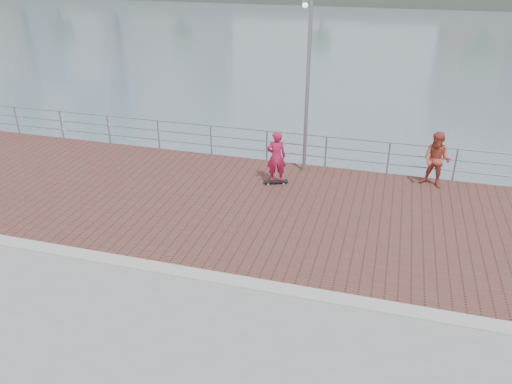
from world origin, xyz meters
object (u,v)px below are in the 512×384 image
(bystander, at_px, (436,160))
(skateboarder, at_px, (276,157))
(guardrail, at_px, (296,145))
(street_lamp, at_px, (307,43))

(bystander, bearing_deg, skateboarder, -144.58)
(guardrail, height_order, street_lamp, street_lamp)
(street_lamp, height_order, skateboarder, street_lamp)
(street_lamp, relative_size, bystander, 3.39)
(guardrail, bearing_deg, street_lamp, -67.45)
(skateboarder, relative_size, bystander, 0.94)
(guardrail, xyz_separation_m, bystander, (4.49, -0.60, 0.21))
(skateboarder, bearing_deg, street_lamp, -148.41)
(street_lamp, bearing_deg, skateboarder, -127.96)
(bystander, bearing_deg, street_lamp, -153.76)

